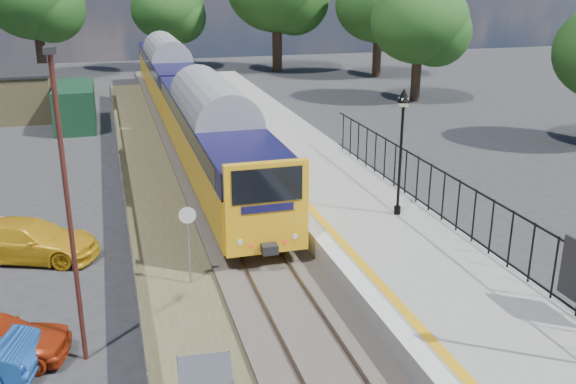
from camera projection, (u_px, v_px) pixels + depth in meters
name	position (u px, v px, depth m)	size (l,w,h in m)	color
ground	(308.00, 344.00, 16.82)	(120.00, 120.00, 0.00)	#2D2D30
track_bed	(223.00, 215.00, 25.48)	(5.90, 80.00, 0.29)	#473F38
platform	(349.00, 210.00, 25.05)	(5.00, 70.00, 0.90)	gray
platform_edge	(298.00, 204.00, 24.36)	(0.90, 70.00, 0.01)	silver
victorian_lamp_north	(402.00, 123.00, 22.26)	(0.44, 0.44, 4.60)	black
palisade_fence	(487.00, 223.00, 19.96)	(0.12, 26.00, 2.00)	black
wire_fence	(124.00, 193.00, 26.46)	(0.06, 52.00, 1.20)	#999EA3
outbuilding	(5.00, 97.00, 41.91)	(10.80, 10.10, 3.12)	#9B8C58
tree_line	(172.00, 6.00, 53.27)	(56.80, 43.80, 11.88)	#332319
train	(184.00, 94.00, 38.57)	(2.82, 40.83, 3.51)	#F3AC15
speed_sign	(188.00, 233.00, 19.42)	(0.52, 0.13, 2.60)	#999EA3
carpark_lamp	(67.00, 195.00, 14.76)	(0.25, 0.50, 7.74)	#491E18
car_yellow	(29.00, 240.00, 21.63)	(1.90, 4.68, 1.36)	gold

